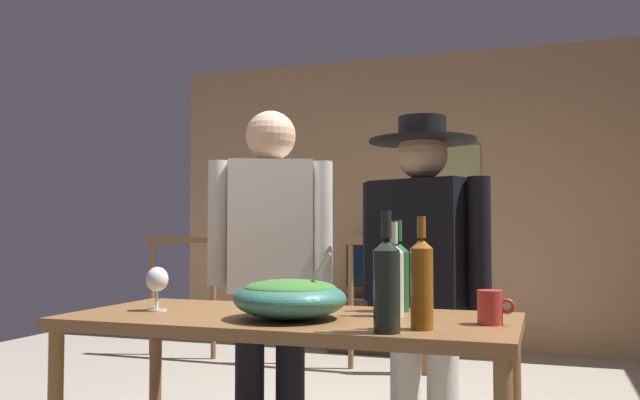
{
  "coord_description": "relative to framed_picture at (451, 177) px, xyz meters",
  "views": [
    {
      "loc": [
        0.73,
        -2.86,
        1.1
      ],
      "look_at": [
        -0.09,
        -0.45,
        1.22
      ],
      "focal_mm": 36.91,
      "sensor_mm": 36.0,
      "label": 1
    }
  ],
  "objects": [
    {
      "name": "person_standing_right",
      "position": [
        0.33,
        -3.41,
        -0.66
      ],
      "size": [
        0.57,
        0.45,
        1.57
      ],
      "rotation": [
        0.0,
        0.0,
        2.75
      ],
      "color": "beige",
      "rests_on": "ground_plane"
    },
    {
      "name": "salad_bowl",
      "position": [
        0.02,
        -4.12,
        -0.71
      ],
      "size": [
        0.37,
        0.37,
        0.22
      ],
      "color": "#337060",
      "rests_on": "serving_table"
    },
    {
      "name": "wine_bottle_green",
      "position": [
        0.32,
        -3.82,
        -0.65
      ],
      "size": [
        0.08,
        0.08,
        0.32
      ],
      "color": "#1E5628",
      "rests_on": "serving_table"
    },
    {
      "name": "wine_bottle_clear",
      "position": [
        0.33,
        -3.95,
        -0.65
      ],
      "size": [
        0.06,
        0.06,
        0.32
      ],
      "color": "silver",
      "rests_on": "serving_table"
    },
    {
      "name": "wine_bottle_dark",
      "position": [
        0.39,
        -4.31,
        -0.64
      ],
      "size": [
        0.08,
        0.08,
        0.34
      ],
      "color": "black",
      "rests_on": "serving_table"
    },
    {
      "name": "flat_screen_tv",
      "position": [
        -0.59,
        -0.32,
        -0.83
      ],
      "size": [
        0.63,
        0.12,
        0.48
      ],
      "color": "black",
      "rests_on": "tv_console"
    },
    {
      "name": "person_standing_left",
      "position": [
        -0.35,
        -3.41,
        -0.63
      ],
      "size": [
        0.52,
        0.35,
        1.64
      ],
      "rotation": [
        0.0,
        0.0,
        3.54
      ],
      "color": "black",
      "rests_on": "ground_plane"
    },
    {
      "name": "back_wall",
      "position": [
        0.08,
        0.06,
        -0.22
      ],
      "size": [
        5.65,
        0.1,
        2.76
      ],
      "primitive_type": "cube",
      "color": "tan",
      "rests_on": "ground_plane"
    },
    {
      "name": "framed_picture",
      "position": [
        0.0,
        0.0,
        0.0
      ],
      "size": [
        0.53,
        0.03,
        0.57
      ],
      "primitive_type": "cube",
      "color": "tan"
    },
    {
      "name": "stair_railing",
      "position": [
        -0.82,
        -1.07,
        -0.92
      ],
      "size": [
        2.54,
        0.1,
        1.09
      ],
      "color": "brown",
      "rests_on": "ground_plane"
    },
    {
      "name": "serving_table",
      "position": [
        -0.01,
        -4.04,
        -0.87
      ],
      "size": [
        1.51,
        0.67,
        0.81
      ],
      "color": "brown",
      "rests_on": "ground_plane"
    },
    {
      "name": "tv_console",
      "position": [
        -0.59,
        -0.29,
        -1.35
      ],
      "size": [
        0.9,
        0.4,
        0.48
      ],
      "primitive_type": "cube",
      "color": "#38281E",
      "rests_on": "ground_plane"
    },
    {
      "name": "wine_glass",
      "position": [
        -0.5,
        -4.08,
        -0.67
      ],
      "size": [
        0.08,
        0.08,
        0.16
      ],
      "color": "silver",
      "rests_on": "serving_table"
    },
    {
      "name": "mug_red",
      "position": [
        0.65,
        -4.05,
        -0.73
      ],
      "size": [
        0.11,
        0.08,
        0.1
      ],
      "color": "#B7332D",
      "rests_on": "serving_table"
    },
    {
      "name": "wine_bottle_amber",
      "position": [
        0.47,
        -4.22,
        -0.64
      ],
      "size": [
        0.07,
        0.07,
        0.33
      ],
      "color": "brown",
      "rests_on": "serving_table"
    }
  ]
}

